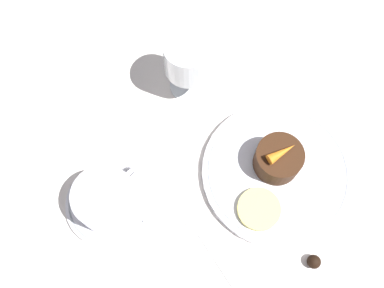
% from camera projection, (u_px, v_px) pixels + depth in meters
% --- Properties ---
extents(ground_plane, '(3.00, 3.00, 0.00)m').
position_uv_depth(ground_plane, '(237.00, 163.00, 0.73)').
color(ground_plane, white).
extents(dinner_plate, '(0.24, 0.24, 0.01)m').
position_uv_depth(dinner_plate, '(277.00, 172.00, 0.71)').
color(dinner_plate, white).
rests_on(dinner_plate, ground_plane).
extents(saucer, '(0.13, 0.13, 0.01)m').
position_uv_depth(saucer, '(109.00, 204.00, 0.70)').
color(saucer, white).
rests_on(saucer, ground_plane).
extents(coffee_cup, '(0.12, 0.09, 0.06)m').
position_uv_depth(coffee_cup, '(106.00, 200.00, 0.66)').
color(coffee_cup, white).
rests_on(coffee_cup, saucer).
extents(spoon, '(0.05, 0.10, 0.00)m').
position_uv_depth(spoon, '(129.00, 185.00, 0.70)').
color(spoon, silver).
rests_on(spoon, saucer).
extents(wine_glass, '(0.08, 0.08, 0.13)m').
position_uv_depth(wine_glass, '(188.00, 59.00, 0.70)').
color(wine_glass, silver).
rests_on(wine_glass, ground_plane).
extents(fork, '(0.06, 0.17, 0.01)m').
position_uv_depth(fork, '(202.00, 237.00, 0.68)').
color(fork, silver).
rests_on(fork, ground_plane).
extents(dessert_cake, '(0.07, 0.07, 0.05)m').
position_uv_depth(dessert_cake, '(278.00, 159.00, 0.69)').
color(dessert_cake, '#381E0F').
rests_on(dessert_cake, dinner_plate).
extents(carrot_garnish, '(0.05, 0.03, 0.02)m').
position_uv_depth(carrot_garnish, '(282.00, 153.00, 0.66)').
color(carrot_garnish, orange).
rests_on(carrot_garnish, dessert_cake).
extents(pineapple_slice, '(0.07, 0.07, 0.01)m').
position_uv_depth(pineapple_slice, '(259.00, 209.00, 0.68)').
color(pineapple_slice, '#EFE075').
rests_on(pineapple_slice, dinner_plate).
extents(chocolate_truffle, '(0.02, 0.02, 0.02)m').
position_uv_depth(chocolate_truffle, '(314.00, 262.00, 0.66)').
color(chocolate_truffle, black).
rests_on(chocolate_truffle, ground_plane).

